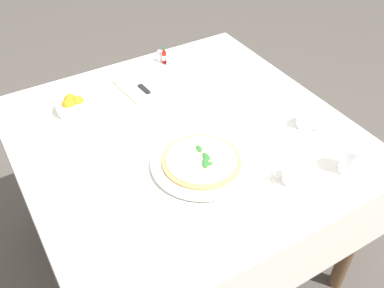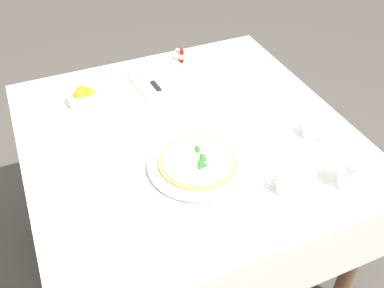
# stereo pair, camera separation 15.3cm
# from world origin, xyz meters

# --- Properties ---
(ground_plane) EXTENTS (8.00, 8.00, 0.00)m
(ground_plane) POSITION_xyz_m (0.00, 0.00, 0.00)
(ground_plane) COLOR #4C4742
(dining_table) EXTENTS (1.20, 1.20, 0.75)m
(dining_table) POSITION_xyz_m (0.00, 0.00, 0.63)
(dining_table) COLOR white
(dining_table) RESTS_ON ground_plane
(pizza_plate) EXTENTS (0.35, 0.35, 0.02)m
(pizza_plate) POSITION_xyz_m (-0.19, 0.04, 0.76)
(pizza_plate) COLOR white
(pizza_plate) RESTS_ON dining_table
(pizza) EXTENTS (0.27, 0.27, 0.02)m
(pizza) POSITION_xyz_m (-0.19, 0.04, 0.78)
(pizza) COLOR #DBAD60
(pizza) RESTS_ON pizza_plate
(coffee_cup_left_edge) EXTENTS (0.13, 0.13, 0.06)m
(coffee_cup_left_edge) POSITION_xyz_m (-0.41, -0.18, 0.78)
(coffee_cup_left_edge) COLOR white
(coffee_cup_left_edge) RESTS_ON dining_table
(coffee_cup_back_corner) EXTENTS (0.13, 0.13, 0.06)m
(coffee_cup_back_corner) POSITION_xyz_m (-0.21, -0.42, 0.78)
(coffee_cup_back_corner) COLOR white
(coffee_cup_back_corner) RESTS_ON dining_table
(water_glass_center_back) EXTENTS (0.07, 0.07, 0.10)m
(water_glass_center_back) POSITION_xyz_m (-0.46, -0.38, 0.79)
(water_glass_center_back) COLOR white
(water_glass_center_back) RESTS_ON dining_table
(napkin_folded) EXTENTS (0.23, 0.15, 0.02)m
(napkin_folded) POSITION_xyz_m (0.35, 0.02, 0.76)
(napkin_folded) COLOR white
(napkin_folded) RESTS_ON dining_table
(dinner_knife) EXTENTS (0.20, 0.04, 0.01)m
(dinner_knife) POSITION_xyz_m (0.36, 0.02, 0.77)
(dinner_knife) COLOR silver
(dinner_knife) RESTS_ON napkin_folded
(citrus_bowl) EXTENTS (0.15, 0.15, 0.07)m
(citrus_bowl) POSITION_xyz_m (0.34, 0.30, 0.78)
(citrus_bowl) COLOR white
(citrus_bowl) RESTS_ON dining_table
(hot_sauce_bottle) EXTENTS (0.02, 0.02, 0.08)m
(hot_sauce_bottle) POSITION_xyz_m (0.49, -0.18, 0.78)
(hot_sauce_bottle) COLOR #B7140F
(hot_sauce_bottle) RESTS_ON dining_table
(salt_shaker) EXTENTS (0.03, 0.03, 0.06)m
(salt_shaker) POSITION_xyz_m (0.52, -0.17, 0.78)
(salt_shaker) COLOR white
(salt_shaker) RESTS_ON dining_table
(pepper_shaker) EXTENTS (0.03, 0.03, 0.06)m
(pepper_shaker) POSITION_xyz_m (0.46, -0.19, 0.78)
(pepper_shaker) COLOR white
(pepper_shaker) RESTS_ON dining_table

